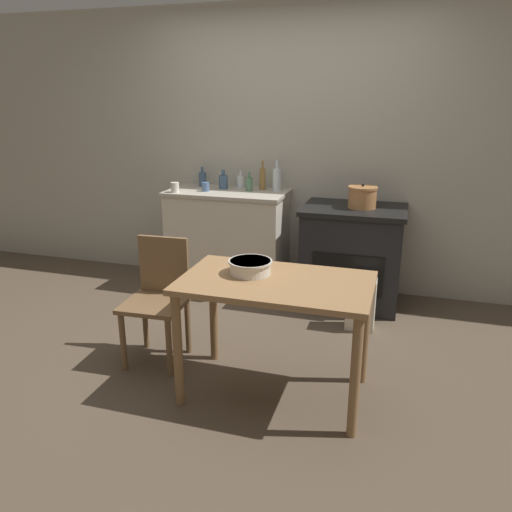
{
  "coord_description": "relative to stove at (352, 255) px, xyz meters",
  "views": [
    {
      "loc": [
        1.04,
        -2.99,
        1.77
      ],
      "look_at": [
        0.0,
        0.46,
        0.61
      ],
      "focal_mm": 35.0,
      "sensor_mm": 36.0,
      "label": 1
    }
  ],
  "objects": [
    {
      "name": "ground_plane",
      "position": [
        -0.64,
        -1.23,
        -0.43
      ],
      "size": [
        14.0,
        14.0,
        0.0
      ],
      "primitive_type": "plane",
      "color": "brown"
    },
    {
      "name": "wall_back",
      "position": [
        -0.64,
        0.35,
        0.84
      ],
      "size": [
        8.0,
        0.07,
        2.55
      ],
      "color": "#B2AD9E",
      "rests_on": "ground_plane"
    },
    {
      "name": "counter_cabinet",
      "position": [
        -1.17,
        0.04,
        0.03
      ],
      "size": [
        1.1,
        0.58,
        0.93
      ],
      "color": "beige",
      "rests_on": "ground_plane"
    },
    {
      "name": "stove",
      "position": [
        0.0,
        0.0,
        0.0
      ],
      "size": [
        0.87,
        0.67,
        0.87
      ],
      "color": "black",
      "rests_on": "ground_plane"
    },
    {
      "name": "work_table",
      "position": [
        -0.28,
        -1.59,
        0.2
      ],
      "size": [
        1.12,
        0.66,
        0.75
      ],
      "color": "#997047",
      "rests_on": "ground_plane"
    },
    {
      "name": "chair",
      "position": [
        -1.16,
        -1.38,
        0.03
      ],
      "size": [
        0.42,
        0.42,
        0.85
      ],
      "rotation": [
        0.0,
        0.0,
        0.05
      ],
      "color": "brown",
      "rests_on": "ground_plane"
    },
    {
      "name": "flour_sack",
      "position": [
        0.14,
        -0.52,
        -0.23
      ],
      "size": [
        0.22,
        0.15,
        0.41
      ],
      "primitive_type": "cube",
      "color": "beige",
      "rests_on": "ground_plane"
    },
    {
      "name": "stock_pot",
      "position": [
        0.06,
        -0.01,
        0.52
      ],
      "size": [
        0.25,
        0.25,
        0.21
      ],
      "color": "#B77A47",
      "rests_on": "stove"
    },
    {
      "name": "mixing_bowl_large",
      "position": [
        -0.45,
        -1.53,
        0.36
      ],
      "size": [
        0.26,
        0.26,
        0.08
      ],
      "color": "silver",
      "rests_on": "work_table"
    },
    {
      "name": "bottle_far_left",
      "position": [
        -1.09,
        0.21,
        0.56
      ],
      "size": [
        0.07,
        0.07,
        0.16
      ],
      "color": "silver",
      "rests_on": "counter_cabinet"
    },
    {
      "name": "bottle_left",
      "position": [
        -0.87,
        0.19,
        0.6
      ],
      "size": [
        0.06,
        0.06,
        0.27
      ],
      "color": "olive",
      "rests_on": "counter_cabinet"
    },
    {
      "name": "bottle_mid_left",
      "position": [
        -0.98,
        0.11,
        0.56
      ],
      "size": [
        0.06,
        0.06,
        0.17
      ],
      "color": "#517F5B",
      "rests_on": "counter_cabinet"
    },
    {
      "name": "bottle_center_left",
      "position": [
        -1.24,
        0.14,
        0.57
      ],
      "size": [
        0.08,
        0.08,
        0.18
      ],
      "color": "#3D5675",
      "rests_on": "counter_cabinet"
    },
    {
      "name": "bottle_center",
      "position": [
        -1.48,
        0.21,
        0.57
      ],
      "size": [
        0.07,
        0.07,
        0.18
      ],
      "color": "#3D5675",
      "rests_on": "counter_cabinet"
    },
    {
      "name": "bottle_center_right",
      "position": [
        -0.73,
        0.19,
        0.61
      ],
      "size": [
        0.08,
        0.08,
        0.28
      ],
      "color": "silver",
      "rests_on": "counter_cabinet"
    },
    {
      "name": "cup_mid_right",
      "position": [
        -1.59,
        -0.16,
        0.54
      ],
      "size": [
        0.07,
        0.07,
        0.09
      ],
      "primitive_type": "cylinder",
      "color": "silver",
      "rests_on": "counter_cabinet"
    },
    {
      "name": "cup_right",
      "position": [
        -1.35,
        -0.02,
        0.54
      ],
      "size": [
        0.07,
        0.07,
        0.08
      ],
      "primitive_type": "cylinder",
      "color": "#4C6B99",
      "rests_on": "counter_cabinet"
    }
  ]
}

